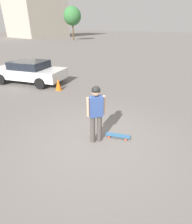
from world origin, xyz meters
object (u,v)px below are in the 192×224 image
object	(u,v)px
car_parked_near	(29,71)
skateboard	(118,136)
traffic_cone	(58,84)
person	(96,111)

from	to	relation	value
car_parked_near	skateboard	bearing A→B (deg)	146.80
car_parked_near	traffic_cone	world-z (taller)	car_parked_near
skateboard	traffic_cone	bearing A→B (deg)	-43.54
person	skateboard	world-z (taller)	person
car_parked_near	traffic_cone	size ratio (longest dim) A/B	7.37
skateboard	car_parked_near	distance (m)	7.65
person	traffic_cone	size ratio (longest dim) A/B	2.72
person	traffic_cone	distance (m)	5.15
person	skateboard	distance (m)	1.18
person	skateboard	bearing A→B (deg)	-1.91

